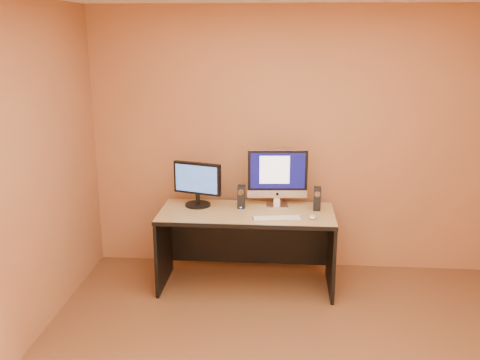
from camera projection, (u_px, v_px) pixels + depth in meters
The scene contains 10 objects.
walls at pixel (297, 204), 3.34m from camera, with size 4.00×4.00×2.60m, color #A56B42, non-canonical shape.
desk at pixel (246, 249), 5.01m from camera, with size 1.61×0.70×0.74m, color tan, non-canonical shape.
imac at pixel (278, 178), 5.02m from camera, with size 0.57×0.21×0.55m, color #B5B5B9, non-canonical shape.
second_monitor at pixel (197, 184), 5.03m from camera, with size 0.48×0.24×0.42m, color black, non-canonical shape.
speaker_left at pixel (241, 197), 4.99m from camera, with size 0.07×0.07×0.22m, color black, non-canonical shape.
speaker_right at pixel (317, 199), 4.93m from camera, with size 0.07×0.07×0.22m, color black, non-canonical shape.
keyboard at pixel (277, 218), 4.72m from camera, with size 0.43×0.12×0.02m, color silver.
mouse at pixel (312, 217), 4.72m from camera, with size 0.06×0.10×0.04m, color silver.
cable_a at pixel (285, 203), 5.16m from camera, with size 0.01×0.01×0.22m, color black.
cable_b at pixel (270, 203), 5.17m from camera, with size 0.01×0.01×0.18m, color black.
Camera 1 is at (-0.10, -3.20, 2.33)m, focal length 40.00 mm.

